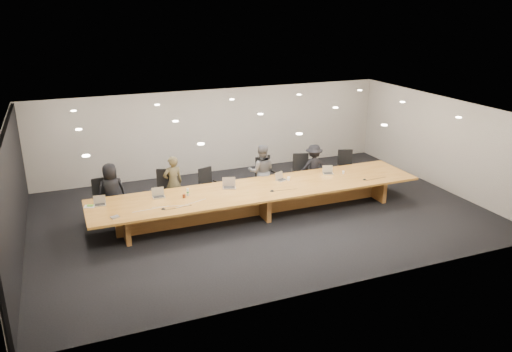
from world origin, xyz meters
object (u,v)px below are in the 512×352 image
(chair_left, at_px, (165,191))
(person_a, at_px, (112,191))
(mic_left, at_px, (163,209))
(chair_far_right, at_px, (346,168))
(chair_right, at_px, (301,173))
(paper_cup_far, at_px, (343,172))
(chair_far_left, at_px, (105,199))
(water_bottle, at_px, (188,192))
(mic_right, at_px, (365,179))
(av_box, at_px, (115,217))
(chair_mid_right, at_px, (267,176))
(laptop_c, at_px, (229,183))
(laptop_b, at_px, (159,193))
(laptop_d, at_px, (282,176))
(chair_mid_left, at_px, (209,186))
(laptop_a, at_px, (100,201))
(person_b, at_px, (173,183))
(mic_center, at_px, (272,191))
(amber_mug, at_px, (184,196))
(conference_table, at_px, (260,196))
(paper_cup_near, at_px, (289,179))
(person_d, at_px, (314,167))
(laptop_e, at_px, (328,170))

(chair_left, distance_m, person_a, 1.42)
(mic_left, bearing_deg, chair_far_right, 15.06)
(chair_right, bearing_deg, paper_cup_far, -31.88)
(chair_far_left, distance_m, water_bottle, 2.26)
(mic_right, bearing_deg, av_box, -179.43)
(chair_mid_right, xyz_separation_m, laptop_c, (-1.50, -0.90, 0.29))
(water_bottle, height_order, paper_cup_far, water_bottle)
(chair_mid_right, bearing_deg, laptop_b, -178.29)
(laptop_d, bearing_deg, chair_mid_left, 129.00)
(chair_right, bearing_deg, laptop_a, -152.85)
(chair_far_left, bearing_deg, mic_right, -24.12)
(chair_mid_left, xyz_separation_m, laptop_c, (0.26, -1.00, 0.37))
(chair_mid_right, bearing_deg, mic_right, -49.46)
(person_b, bearing_deg, mic_center, 137.31)
(laptop_d, bearing_deg, person_b, 139.46)
(laptop_a, distance_m, laptop_d, 4.91)
(chair_far_right, distance_m, laptop_b, 6.14)
(chair_mid_left, bearing_deg, person_b, 165.87)
(chair_far_right, relative_size, mic_left, 9.63)
(amber_mug, bearing_deg, chair_left, 103.67)
(conference_table, xyz_separation_m, mic_left, (-2.71, -0.46, 0.24))
(chair_mid_left, bearing_deg, paper_cup_near, -45.27)
(person_d, xyz_separation_m, laptop_c, (-3.03, -0.88, 0.18))
(chair_far_right, relative_size, mic_center, 8.77)
(chair_right, relative_size, amber_mug, 11.57)
(chair_right, relative_size, chair_far_right, 1.03)
(chair_far_left, relative_size, amber_mug, 11.45)
(mic_left, relative_size, mic_center, 0.91)
(chair_far_left, relative_size, chair_mid_right, 0.94)
(chair_far_right, xyz_separation_m, water_bottle, (-5.35, -1.00, 0.29))
(conference_table, bearing_deg, water_bottle, 174.38)
(conference_table, relative_size, laptop_b, 29.02)
(paper_cup_near, relative_size, mic_center, 0.82)
(chair_right, xyz_separation_m, av_box, (-5.72, -1.78, 0.20))
(conference_table, height_order, paper_cup_near, paper_cup_near)
(water_bottle, relative_size, amber_mug, 1.95)
(water_bottle, xyz_separation_m, paper_cup_near, (2.92, 0.08, -0.04))
(laptop_b, xyz_separation_m, laptop_e, (4.95, 0.02, -0.01))
(person_b, relative_size, amber_mug, 15.55)
(person_b, height_order, laptop_a, person_b)
(laptop_a, xyz_separation_m, paper_cup_near, (5.08, -0.10, -0.06))
(chair_right, height_order, person_a, person_a)
(conference_table, distance_m, chair_far_right, 3.61)
(chair_right, distance_m, av_box, 6.00)
(person_b, height_order, mic_center, person_b)
(person_b, relative_size, av_box, 8.00)
(water_bottle, xyz_separation_m, mic_left, (-0.77, -0.65, -0.08))
(chair_right, xyz_separation_m, mic_center, (-1.66, -1.56, 0.20))
(chair_far_right, relative_size, water_bottle, 5.78)
(chair_far_left, height_order, person_b, person_b)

